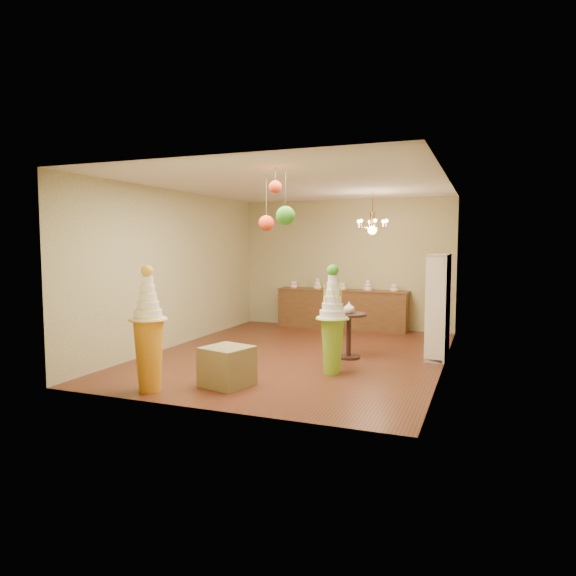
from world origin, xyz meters
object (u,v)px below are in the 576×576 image
(pedestal_orange, at_px, (149,344))
(sideboard, at_px, (342,309))
(pedestal_green, at_px, (332,331))
(round_table, at_px, (349,329))

(pedestal_orange, relative_size, sideboard, 0.56)
(pedestal_green, bearing_deg, sideboard, 103.20)
(sideboard, distance_m, round_table, 3.04)
(round_table, bearing_deg, pedestal_orange, -124.37)
(pedestal_green, xyz_separation_m, pedestal_orange, (-2.03, -1.79, -0.01))
(sideboard, xyz_separation_m, round_table, (0.91, -2.90, 0.03))
(pedestal_green, xyz_separation_m, sideboard, (-0.95, 4.03, -0.18))
(round_table, bearing_deg, sideboard, 107.46)
(pedestal_orange, xyz_separation_m, sideboard, (1.08, 5.82, -0.17))
(pedestal_orange, bearing_deg, pedestal_green, 41.37)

